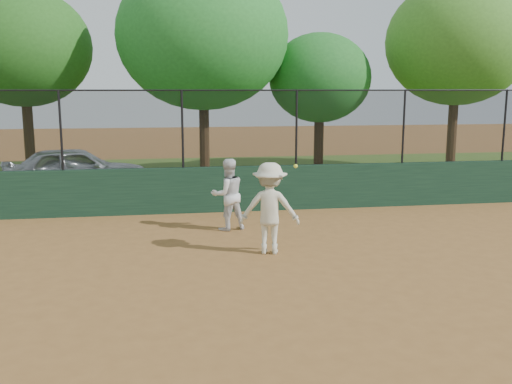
{
  "coord_description": "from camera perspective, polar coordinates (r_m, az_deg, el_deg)",
  "views": [
    {
      "loc": [
        -0.97,
        -8.77,
        3.22
      ],
      "look_at": [
        0.8,
        2.2,
        1.2
      ],
      "focal_mm": 40.0,
      "sensor_mm": 36.0,
      "label": 1
    }
  ],
  "objects": [
    {
      "name": "tree_4",
      "position": [
        23.23,
        19.5,
        13.88
      ],
      "size": [
        5.39,
        4.9,
        7.24
      ],
      "color": "#492E1A",
      "rests_on": "ground"
    },
    {
      "name": "tree_1",
      "position": [
        22.06,
        -22.3,
        13.18
      ],
      "size": [
        4.76,
        4.32,
        6.68
      ],
      "color": "#463018",
      "rests_on": "ground"
    },
    {
      "name": "fence_assembly",
      "position": [
        14.84,
        -5.54,
        6.45
      ],
      "size": [
        26.0,
        0.06,
        2.0
      ],
      "color": "black",
      "rests_on": "back_wall"
    },
    {
      "name": "ground",
      "position": [
        9.4,
        -2.72,
        -9.75
      ],
      "size": [
        80.0,
        80.0,
        0.0
      ],
      "primitive_type": "plane",
      "color": "brown",
      "rests_on": "ground"
    },
    {
      "name": "parked_car",
      "position": [
        18.55,
        -17.56,
        2.13
      ],
      "size": [
        4.58,
        2.55,
        1.47
      ],
      "primitive_type": "imported",
      "rotation": [
        0.0,
        0.0,
        1.77
      ],
      "color": "#ABB0B5",
      "rests_on": "ground"
    },
    {
      "name": "player_second",
      "position": [
        13.09,
        -2.84,
        -0.25
      ],
      "size": [
        0.94,
        0.82,
        1.65
      ],
      "primitive_type": "imported",
      "rotation": [
        0.0,
        0.0,
        3.42
      ],
      "color": "silver",
      "rests_on": "ground"
    },
    {
      "name": "tree_3",
      "position": [
        21.7,
        6.41,
        11.23
      ],
      "size": [
        3.82,
        3.47,
        5.26
      ],
      "color": "#3C2414",
      "rests_on": "ground"
    },
    {
      "name": "grass_strip",
      "position": [
        21.04,
        -6.42,
        1.44
      ],
      "size": [
        36.0,
        12.0,
        0.01
      ],
      "primitive_type": "cube",
      "color": "#37561A",
      "rests_on": "ground"
    },
    {
      "name": "back_wall",
      "position": [
        15.04,
        -5.33,
        0.22
      ],
      "size": [
        26.0,
        0.2,
        1.2
      ],
      "primitive_type": "cube",
      "color": "#1A3925",
      "rests_on": "ground"
    },
    {
      "name": "tree_2",
      "position": [
        20.53,
        -5.35,
        15.32
      ],
      "size": [
        5.97,
        5.43,
        7.62
      ],
      "color": "#402917",
      "rests_on": "ground"
    },
    {
      "name": "player_main",
      "position": [
        11.19,
        1.39,
        -1.64
      ],
      "size": [
        1.29,
        0.92,
        1.83
      ],
      "color": "beige",
      "rests_on": "ground"
    }
  ]
}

